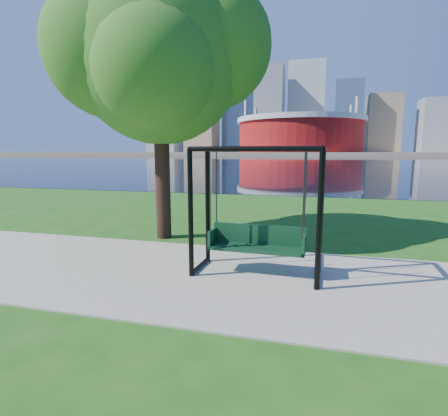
% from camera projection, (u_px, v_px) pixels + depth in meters
% --- Properties ---
extents(ground, '(900.00, 900.00, 0.00)m').
position_uv_depth(ground, '(230.00, 269.00, 6.98)').
color(ground, '#1E5114').
rests_on(ground, ground).
extents(path, '(120.00, 4.00, 0.03)m').
position_uv_depth(path, '(224.00, 277.00, 6.50)').
color(path, '#9E937F').
rests_on(path, ground).
extents(river, '(900.00, 180.00, 0.02)m').
position_uv_depth(river, '(311.00, 160.00, 104.34)').
color(river, black).
rests_on(river, ground).
extents(far_bank, '(900.00, 228.00, 2.00)m').
position_uv_depth(far_bank, '(315.00, 153.00, 298.89)').
color(far_bank, '#937F60').
rests_on(far_bank, ground).
extents(stadium, '(83.00, 83.00, 32.00)m').
position_uv_depth(stadium, '(300.00, 134.00, 231.53)').
color(stadium, maroon).
rests_on(stadium, far_bank).
extents(skyline, '(392.00, 66.00, 96.50)m').
position_uv_depth(skyline, '(312.00, 113.00, 307.19)').
color(skyline, gray).
rests_on(skyline, far_bank).
extents(swing, '(2.40, 1.10, 2.42)m').
position_uv_depth(swing, '(257.00, 214.00, 6.50)').
color(swing, black).
rests_on(swing, ground).
extents(park_tree, '(5.55, 5.01, 6.89)m').
position_uv_depth(park_tree, '(158.00, 54.00, 8.88)').
color(park_tree, black).
rests_on(park_tree, ground).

